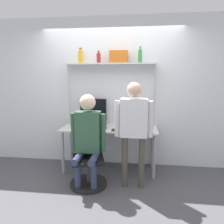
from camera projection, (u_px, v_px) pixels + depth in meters
The scene contains 14 objects.
ground_plane at pixel (107, 178), 3.59m from camera, with size 12.00×12.00×0.00m, color #4C4C51.
wall_back at pixel (112, 93), 4.03m from camera, with size 8.00×0.06×2.70m.
desk at pixel (109, 133), 3.81m from camera, with size 1.65×0.63×0.77m.
shelf_unit at pixel (111, 82), 3.85m from camera, with size 1.57×0.24×1.88m.
monitor at pixel (93, 110), 3.98m from camera, with size 0.49×0.17×0.48m.
laptop at pixel (98, 125), 3.71m from camera, with size 0.30×0.23×0.22m.
cell_phone at pixel (114, 130), 3.62m from camera, with size 0.07×0.15×0.01m.
office_chair at pixel (88, 168), 3.34m from camera, with size 0.56×0.56×0.90m.
person_seated at pixel (88, 134), 3.20m from camera, with size 0.53×0.48×1.40m.
person_standing at pixel (134, 122), 3.15m from camera, with size 0.55×0.21×1.57m.
bottle_green at pixel (140, 56), 3.71m from camera, with size 0.06×0.06×0.27m.
bottle_red at pixel (99, 58), 3.80m from camera, with size 0.07×0.07×0.21m.
bottle_amber at pixel (81, 57), 3.84m from camera, with size 0.09×0.09×0.26m.
storage_box at pixel (119, 57), 3.76m from camera, with size 0.31×0.21×0.20m.
Camera 1 is at (0.51, -3.33, 1.66)m, focal length 35.00 mm.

